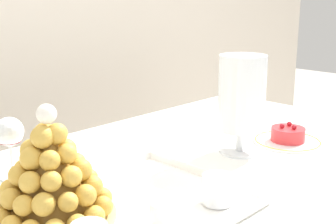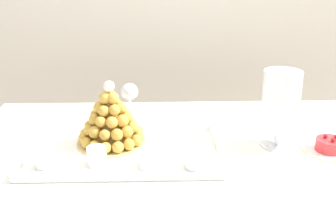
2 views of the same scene
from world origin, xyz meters
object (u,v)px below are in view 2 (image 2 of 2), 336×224
at_px(fruit_tart_plate, 330,148).
at_px(wine_glass, 130,93).
at_px(dessert_cup_left, 45,158).
at_px(croquembouche, 111,121).
at_px(dessert_cup_mid_left, 97,157).
at_px(dessert_cup_mid_right, 195,159).
at_px(dessert_cup_centre, 148,159).
at_px(serving_tray, 124,153).
at_px(macaron_goblet, 280,102).

height_order(fruit_tart_plate, wine_glass, wine_glass).
distance_m(dessert_cup_left, fruit_tart_plate, 0.90).
height_order(croquembouche, wine_glass, croquembouche).
relative_size(dessert_cup_left, dessert_cup_mid_left, 1.04).
xyz_separation_m(dessert_cup_left, dessert_cup_mid_left, (0.15, 0.00, 0.00)).
height_order(dessert_cup_mid_left, dessert_cup_mid_right, same).
xyz_separation_m(dessert_cup_left, dessert_cup_mid_right, (0.45, -0.02, 0.00)).
distance_m(croquembouche, dessert_cup_centre, 0.22).
relative_size(serving_tray, wine_glass, 4.26).
height_order(dessert_cup_left, fruit_tart_plate, dessert_cup_left).
xyz_separation_m(dessert_cup_centre, dessert_cup_mid_right, (0.14, -0.01, 0.00)).
bearing_deg(dessert_cup_centre, serving_tray, 128.82).
xyz_separation_m(serving_tray, macaron_goblet, (0.51, 0.05, 0.15)).
distance_m(croquembouche, macaron_goblet, 0.55).
height_order(serving_tray, wine_glass, wine_glass).
xyz_separation_m(croquembouche, dessert_cup_centre, (0.12, -0.17, -0.06)).
relative_size(serving_tray, dessert_cup_left, 10.08).
distance_m(serving_tray, fruit_tart_plate, 0.67).
height_order(croquembouche, dessert_cup_centre, croquembouche).
xyz_separation_m(serving_tray, croquembouche, (-0.04, 0.07, 0.08)).
relative_size(croquembouche, dessert_cup_mid_left, 3.94).
height_order(serving_tray, dessert_cup_centre, dessert_cup_centre).
bearing_deg(dessert_cup_mid_left, croquembouche, 79.00).
bearing_deg(croquembouche, fruit_tart_plate, -5.57).
relative_size(dessert_cup_centre, wine_glass, 0.43).
height_order(dessert_cup_left, dessert_cup_centre, dessert_cup_left).
distance_m(croquembouche, dessert_cup_mid_left, 0.16).
distance_m(dessert_cup_centre, fruit_tart_plate, 0.59).
xyz_separation_m(dessert_cup_centre, fruit_tart_plate, (0.59, 0.10, -0.02)).
height_order(dessert_cup_mid_right, fruit_tart_plate, dessert_cup_mid_right).
relative_size(dessert_cup_centre, dessert_cup_mid_right, 1.01).
bearing_deg(dessert_cup_centre, dessert_cup_mid_left, 174.24).
bearing_deg(dessert_cup_left, dessert_cup_mid_left, 0.38).
bearing_deg(macaron_goblet, dessert_cup_centre, -160.75).
bearing_deg(croquembouche, dessert_cup_mid_left, -101.00).
relative_size(dessert_cup_left, wine_glass, 0.42).
bearing_deg(wine_glass, dessert_cup_mid_left, -100.86).
distance_m(serving_tray, macaron_goblet, 0.53).
bearing_deg(dessert_cup_mid_right, dessert_cup_left, 177.47).
height_order(dessert_cup_centre, dessert_cup_mid_right, dessert_cup_mid_right).
xyz_separation_m(croquembouche, dessert_cup_left, (-0.18, -0.15, -0.06)).
height_order(macaron_goblet, wine_glass, macaron_goblet).
distance_m(dessert_cup_left, macaron_goblet, 0.76).
xyz_separation_m(serving_tray, dessert_cup_mid_left, (-0.07, -0.08, 0.03)).
distance_m(croquembouche, dessert_cup_mid_right, 0.32).
height_order(serving_tray, fruit_tart_plate, fruit_tart_plate).
distance_m(fruit_tart_plate, wine_glass, 0.74).
height_order(serving_tray, dessert_cup_left, dessert_cup_left).
distance_m(dessert_cup_centre, dessert_cup_mid_right, 0.14).
height_order(croquembouche, dessert_cup_mid_right, croquembouche).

